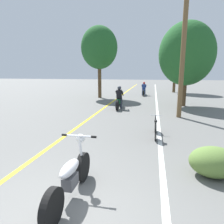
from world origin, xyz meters
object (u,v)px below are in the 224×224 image
at_px(roadside_tree_left, 99,48).
at_px(roadside_tree_right_far, 176,52).
at_px(roadside_tree_right_near, 187,54).
at_px(bicycle_parked, 155,127).
at_px(motorcycle_foreground, 71,177).
at_px(motorcycle_rider_lead, 119,100).
at_px(motorcycle_rider_far, 144,90).
at_px(utility_pole, 183,51).

bearing_deg(roadside_tree_left, roadside_tree_right_far, 41.76).
xyz_separation_m(roadside_tree_right_near, bicycle_parked, (-1.98, -7.35, -3.23)).
xyz_separation_m(motorcycle_foreground, motorcycle_rider_lead, (-0.70, 9.53, 0.13)).
bearing_deg(roadside_tree_right_near, roadside_tree_left, 154.77).
height_order(motorcycle_rider_lead, motorcycle_rider_far, motorcycle_rider_lead).
bearing_deg(utility_pole, motorcycle_rider_far, 103.45).
xyz_separation_m(utility_pole, bicycle_parked, (-1.25, -3.52, -3.08)).
height_order(motorcycle_foreground, motorcycle_rider_lead, motorcycle_rider_lead).
distance_m(roadside_tree_left, bicycle_parked, 12.50).
relative_size(utility_pole, roadside_tree_right_far, 0.99).
distance_m(roadside_tree_left, motorcycle_rider_far, 6.19).
relative_size(motorcycle_foreground, motorcycle_rider_lead, 1.01).
bearing_deg(utility_pole, motorcycle_rider_lead, 152.60).
bearing_deg(bicycle_parked, motorcycle_rider_far, 94.67).
relative_size(utility_pole, roadside_tree_right_near, 1.16).
relative_size(roadside_tree_right_near, bicycle_parked, 3.56).
distance_m(utility_pole, roadside_tree_right_near, 3.90).
distance_m(roadside_tree_right_far, motorcycle_rider_far, 6.52).
relative_size(motorcycle_foreground, motorcycle_rider_far, 0.96).
height_order(utility_pole, motorcycle_foreground, utility_pole).
height_order(roadside_tree_left, motorcycle_rider_lead, roadside_tree_left).
bearing_deg(bicycle_parked, motorcycle_rider_lead, 113.15).
xyz_separation_m(utility_pole, motorcycle_rider_far, (-2.34, 9.79, -2.90)).
bearing_deg(roadside_tree_right_near, utility_pole, -100.76).
relative_size(roadside_tree_right_far, motorcycle_foreground, 3.32).
bearing_deg(roadside_tree_left, motorcycle_rider_far, 33.86).
xyz_separation_m(roadside_tree_left, motorcycle_rider_far, (3.95, 2.65, -3.97)).
bearing_deg(motorcycle_rider_far, utility_pole, -76.55).
xyz_separation_m(roadside_tree_left, motorcycle_rider_lead, (2.75, -5.30, -3.92)).
distance_m(roadside_tree_left, motorcycle_foreground, 15.75).
bearing_deg(bicycle_parked, roadside_tree_right_near, 74.91).
relative_size(utility_pole, motorcycle_rider_far, 3.15).
bearing_deg(roadside_tree_right_near, motorcycle_foreground, -107.26).
relative_size(roadside_tree_left, motorcycle_rider_lead, 3.18).
xyz_separation_m(roadside_tree_right_far, roadside_tree_left, (-7.27, -6.49, -0.13)).
height_order(roadside_tree_right_far, motorcycle_foreground, roadside_tree_right_far).
distance_m(roadside_tree_right_near, motorcycle_rider_lead, 5.59).
bearing_deg(roadside_tree_left, motorcycle_foreground, -76.93).
relative_size(roadside_tree_right_far, motorcycle_rider_far, 3.19).
bearing_deg(motorcycle_rider_far, roadside_tree_right_far, 49.16).
distance_m(roadside_tree_right_far, motorcycle_foreground, 22.06).
bearing_deg(motorcycle_rider_far, roadside_tree_left, -146.14).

